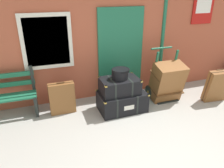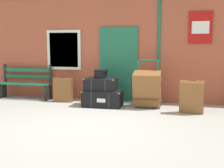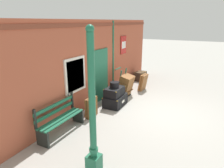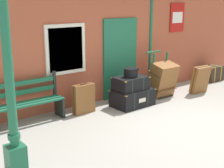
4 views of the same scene
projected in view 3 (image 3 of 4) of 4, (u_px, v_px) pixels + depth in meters
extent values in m
plane|color=#A3A099|center=(157.00, 113.00, 7.30)|extent=(60.00, 60.00, 0.00)
cube|color=#AD5138|center=(95.00, 62.00, 7.96)|extent=(10.40, 0.30, 3.20)
cube|color=brown|center=(97.00, 25.00, 7.47)|extent=(10.40, 0.03, 0.12)
cube|color=#1E6647|center=(101.00, 75.00, 8.19)|extent=(1.10, 0.05, 2.10)
cube|color=#123D2A|center=(101.00, 75.00, 8.18)|extent=(0.06, 0.02, 2.10)
cube|color=silver|center=(75.00, 75.00, 6.68)|extent=(1.04, 0.06, 1.16)
cube|color=silver|center=(76.00, 75.00, 6.67)|extent=(0.88, 0.02, 1.00)
cylinder|color=#1E6647|center=(113.00, 58.00, 8.98)|extent=(0.09, 0.09, 3.14)
cube|color=#B7140F|center=(123.00, 45.00, 9.75)|extent=(0.60, 0.02, 0.84)
cube|color=white|center=(124.00, 45.00, 9.74)|extent=(0.44, 0.01, 0.32)
cube|color=#1E6647|center=(94.00, 163.00, 4.40)|extent=(0.28, 0.28, 0.40)
cylinder|color=#1E6647|center=(92.00, 100.00, 3.96)|extent=(0.14, 0.14, 2.56)
cylinder|color=#1E6647|center=(94.00, 149.00, 4.30)|extent=(0.19, 0.19, 0.08)
sphere|color=#1E6647|center=(90.00, 29.00, 3.57)|extent=(0.16, 0.16, 0.16)
cube|color=#1E6647|center=(65.00, 120.00, 5.79)|extent=(1.60, 0.09, 0.04)
cube|color=#1E6647|center=(62.00, 119.00, 5.85)|extent=(1.60, 0.09, 0.04)
cube|color=#1E6647|center=(58.00, 118.00, 5.91)|extent=(1.60, 0.09, 0.04)
cube|color=#1E6647|center=(56.00, 111.00, 5.88)|extent=(1.60, 0.05, 0.10)
cube|color=#1E6647|center=(55.00, 105.00, 5.82)|extent=(1.60, 0.05, 0.10)
cube|color=black|center=(43.00, 139.00, 5.27)|extent=(0.06, 0.40, 0.45)
cube|color=black|center=(35.00, 120.00, 5.21)|extent=(0.06, 0.06, 0.56)
cube|color=black|center=(78.00, 116.00, 6.56)|extent=(0.06, 0.40, 0.45)
cube|color=black|center=(72.00, 100.00, 6.50)|extent=(0.06, 0.06, 0.56)
cube|color=black|center=(115.00, 100.00, 7.88)|extent=(1.01, 0.66, 0.42)
cube|color=black|center=(113.00, 102.00, 7.68)|extent=(0.05, 0.65, 0.43)
cube|color=black|center=(118.00, 98.00, 8.07)|extent=(0.05, 0.65, 0.43)
cube|color=#B79338|center=(117.00, 101.00, 7.28)|extent=(0.05, 0.05, 0.02)
cube|color=#B79338|center=(127.00, 93.00, 8.11)|extent=(0.05, 0.05, 0.02)
cube|color=#B79338|center=(102.00, 98.00, 7.53)|extent=(0.05, 0.05, 0.02)
cube|color=#B79338|center=(114.00, 91.00, 8.36)|extent=(0.05, 0.05, 0.02)
cube|color=silver|center=(122.00, 102.00, 7.71)|extent=(0.36, 0.01, 0.10)
cube|color=black|center=(114.00, 92.00, 7.73)|extent=(0.80, 0.54, 0.32)
cube|color=black|center=(112.00, 93.00, 7.57)|extent=(0.04, 0.55, 0.33)
cube|color=black|center=(117.00, 90.00, 7.88)|extent=(0.04, 0.55, 0.33)
cube|color=#B79338|center=(116.00, 92.00, 7.25)|extent=(0.05, 0.05, 0.02)
cube|color=#B79338|center=(125.00, 86.00, 7.90)|extent=(0.05, 0.05, 0.02)
cube|color=#B79338|center=(104.00, 90.00, 7.47)|extent=(0.05, 0.05, 0.02)
cube|color=#B79338|center=(113.00, 84.00, 8.12)|extent=(0.05, 0.05, 0.02)
cylinder|color=black|center=(115.00, 85.00, 7.65)|extent=(0.34, 0.34, 0.22)
cylinder|color=black|center=(115.00, 82.00, 7.64)|extent=(0.36, 0.36, 0.04)
cube|color=black|center=(126.00, 96.00, 8.93)|extent=(0.56, 0.28, 0.03)
cube|color=#1E6647|center=(119.00, 84.00, 8.64)|extent=(0.04, 0.23, 1.19)
cube|color=#1E6647|center=(124.00, 81.00, 9.06)|extent=(0.04, 0.23, 1.19)
cylinder|color=#1E6647|center=(118.00, 69.00, 8.76)|extent=(0.54, 0.04, 0.04)
cylinder|color=black|center=(117.00, 94.00, 8.73)|extent=(0.04, 0.32, 0.32)
cylinder|color=#B79338|center=(117.00, 94.00, 8.73)|extent=(0.07, 0.06, 0.06)
cylinder|color=black|center=(123.00, 89.00, 9.28)|extent=(0.04, 0.32, 0.32)
cylinder|color=#B79338|center=(123.00, 89.00, 9.28)|extent=(0.07, 0.06, 0.06)
cube|color=brown|center=(126.00, 85.00, 8.81)|extent=(0.68, 0.63, 0.96)
cube|color=brown|center=(125.00, 90.00, 8.86)|extent=(0.70, 0.45, 0.13)
cube|color=brown|center=(126.00, 81.00, 8.75)|extent=(0.70, 0.45, 0.13)
cube|color=brown|center=(143.00, 82.00, 9.56)|extent=(0.57, 0.35, 0.78)
cylinder|color=#4F3018|center=(143.00, 74.00, 9.46)|extent=(0.16, 0.04, 0.03)
cube|color=#482C16|center=(143.00, 82.00, 9.56)|extent=(0.57, 0.20, 0.77)
cube|color=brown|center=(91.00, 107.00, 6.92)|extent=(0.53, 0.18, 0.68)
cylinder|color=#4F3018|center=(91.00, 97.00, 6.81)|extent=(0.16, 0.03, 0.03)
cube|color=#482C16|center=(91.00, 107.00, 6.92)|extent=(0.54, 0.03, 0.69)
cube|color=#332319|center=(140.00, 76.00, 11.22)|extent=(0.71, 0.52, 0.48)
cube|color=#B79338|center=(139.00, 77.00, 11.10)|extent=(0.07, 0.49, 0.49)
cube|color=#B79338|center=(141.00, 75.00, 11.35)|extent=(0.07, 0.49, 0.49)
cube|color=#B79338|center=(142.00, 74.00, 10.78)|extent=(0.05, 0.05, 0.02)
cube|color=#B79338|center=(146.00, 71.00, 11.31)|extent=(0.05, 0.05, 0.02)
cube|color=#B79338|center=(134.00, 73.00, 11.00)|extent=(0.05, 0.05, 0.02)
cube|color=#B79338|center=(139.00, 70.00, 11.53)|extent=(0.05, 0.05, 0.02)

